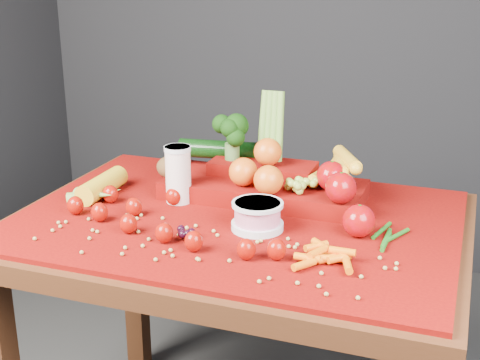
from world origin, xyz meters
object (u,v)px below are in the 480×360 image
(table, at_px, (237,256))
(yogurt_bowl, at_px, (257,215))
(milk_glass, at_px, (178,172))
(produce_mound, at_px, (273,176))

(table, xyz_separation_m, yogurt_bowl, (0.07, -0.06, 0.14))
(milk_glass, height_order, produce_mound, produce_mound)
(milk_glass, bearing_deg, produce_mound, 26.14)
(table, distance_m, produce_mound, 0.23)
(yogurt_bowl, xyz_separation_m, produce_mound, (-0.03, 0.21, 0.02))
(yogurt_bowl, bearing_deg, table, 140.91)
(produce_mound, bearing_deg, table, -105.61)
(produce_mound, bearing_deg, yogurt_bowl, -82.63)
(milk_glass, distance_m, produce_mound, 0.25)
(milk_glass, relative_size, yogurt_bowl, 1.22)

